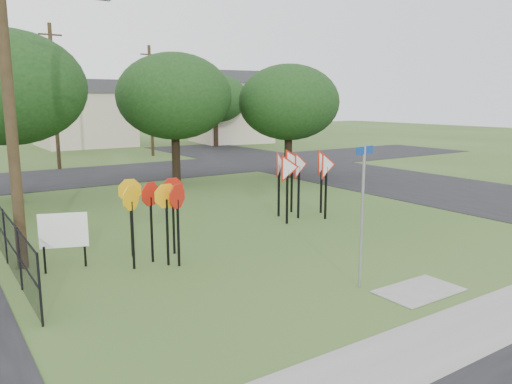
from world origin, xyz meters
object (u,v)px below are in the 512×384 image
Objects in this scene: yield_sign_cluster at (301,168)px; street_name_sign at (362,209)px; info_board at (64,232)px; stop_sign_cluster at (155,202)px.

street_name_sign is at bearing -117.87° from yield_sign_cluster.
yield_sign_cluster is at bearing 62.13° from street_name_sign.
street_name_sign is 2.21× the size of info_board.
yield_sign_cluster is at bearing 16.64° from stop_sign_cluster.
info_board is at bearing 162.79° from stop_sign_cluster.
stop_sign_cluster is 0.68× the size of yield_sign_cluster.
stop_sign_cluster is 6.90m from yield_sign_cluster.
yield_sign_cluster is 2.17× the size of info_board.
info_board is (-5.45, 5.13, -0.88)m from street_name_sign.
yield_sign_cluster is (3.39, 6.42, -0.01)m from street_name_sign.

